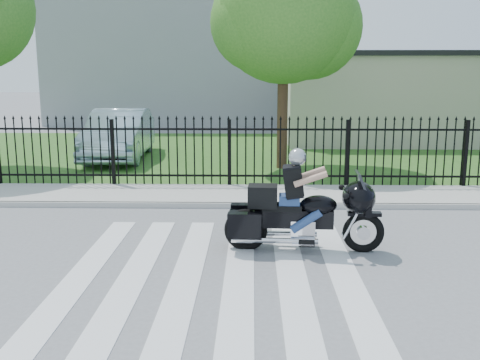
{
  "coord_description": "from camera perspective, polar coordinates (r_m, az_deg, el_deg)",
  "views": [
    {
      "loc": [
        0.59,
        -8.19,
        3.13
      ],
      "look_at": [
        0.36,
        2.25,
        1.0
      ],
      "focal_mm": 42.0,
      "sensor_mm": 36.0,
      "label": 1
    }
  ],
  "objects": [
    {
      "name": "motorcycle_rider",
      "position": [
        9.63,
        6.08,
        -2.89
      ],
      "size": [
        2.75,
        0.9,
        1.82
      ],
      "rotation": [
        0.0,
        0.0,
        -0.05
      ],
      "color": "black",
      "rests_on": "ground"
    },
    {
      "name": "tree_mid",
      "position": [
        17.28,
        4.49,
        16.58
      ],
      "size": [
        4.2,
        4.2,
        6.78
      ],
      "color": "#382316",
      "rests_on": "ground"
    },
    {
      "name": "grass_strip",
      "position": [
        20.44,
        -0.38,
        2.74
      ],
      "size": [
        40.0,
        12.0,
        0.02
      ],
      "primitive_type": "cube",
      "color": "#2B551D",
      "rests_on": "ground"
    },
    {
      "name": "parked_car",
      "position": [
        19.49,
        -12.19,
        4.56
      ],
      "size": [
        2.0,
        5.16,
        1.67
      ],
      "primitive_type": "imported",
      "rotation": [
        0.0,
        0.0,
        0.05
      ],
      "color": "#A5C1D0",
      "rests_on": "grass_strip"
    },
    {
      "name": "building_tall",
      "position": [
        34.5,
        -4.88,
        16.25
      ],
      "size": [
        15.0,
        10.0,
        12.0
      ],
      "primitive_type": "cube",
      "color": "gray",
      "rests_on": "ground"
    },
    {
      "name": "crosswalk",
      "position": [
        8.79,
        -2.7,
        -9.3
      ],
      "size": [
        5.0,
        5.5,
        0.01
      ],
      "primitive_type": null,
      "color": "silver",
      "rests_on": "ground"
    },
    {
      "name": "building_low_roof",
      "position": [
        25.03,
        16.51,
        12.13
      ],
      "size": [
        10.2,
        6.2,
        0.2
      ],
      "primitive_type": "cube",
      "color": "black",
      "rests_on": "building_low"
    },
    {
      "name": "ground",
      "position": [
        8.79,
        -2.7,
        -9.34
      ],
      "size": [
        120.0,
        120.0,
        0.0
      ],
      "primitive_type": "plane",
      "color": "slate",
      "rests_on": "ground"
    },
    {
      "name": "curb",
      "position": [
        12.59,
        -1.45,
        -2.59
      ],
      "size": [
        40.0,
        0.12,
        0.12
      ],
      "primitive_type": "cube",
      "color": "#ADAAA3",
      "rests_on": "ground"
    },
    {
      "name": "building_low",
      "position": [
        25.06,
        16.26,
        7.91
      ],
      "size": [
        10.0,
        6.0,
        3.5
      ],
      "primitive_type": "cube",
      "color": "#B7AF99",
      "rests_on": "ground"
    },
    {
      "name": "iron_fence",
      "position": [
        14.38,
        -1.09,
        2.61
      ],
      "size": [
        26.0,
        0.04,
        1.8
      ],
      "color": "black",
      "rests_on": "ground"
    },
    {
      "name": "sidewalk",
      "position": [
        13.56,
        -1.25,
        -1.56
      ],
      "size": [
        40.0,
        2.0,
        0.12
      ],
      "primitive_type": "cube",
      "color": "#ADAAA3",
      "rests_on": "ground"
    }
  ]
}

